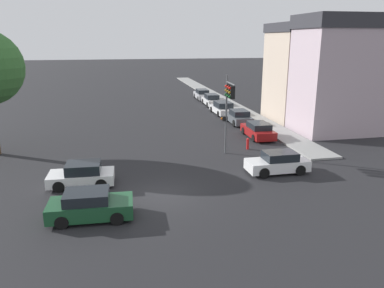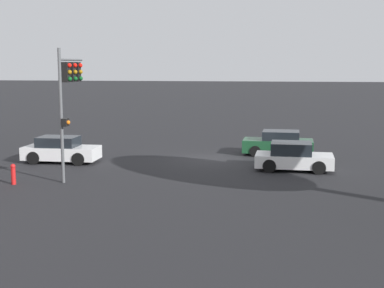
% 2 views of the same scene
% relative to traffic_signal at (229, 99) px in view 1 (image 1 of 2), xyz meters
% --- Properties ---
extents(ground_plane, '(300.00, 300.00, 0.00)m').
position_rel_traffic_signal_xyz_m(ground_plane, '(-5.68, -6.21, -4.33)').
color(ground_plane, black).
extents(sidewalk_strip, '(2.52, 60.00, 0.15)m').
position_rel_traffic_signal_xyz_m(sidewalk_strip, '(6.87, 27.70, -4.25)').
color(sidewalk_strip, gray).
rests_on(sidewalk_strip, ground_plane).
extents(rowhouse_backdrop, '(7.74, 12.18, 10.58)m').
position_rel_traffic_signal_xyz_m(rowhouse_backdrop, '(11.84, 8.31, 0.88)').
color(rowhouse_backdrop, '#B29EA8').
rests_on(rowhouse_backdrop, ground_plane).
extents(traffic_signal, '(0.53, 2.51, 5.96)m').
position_rel_traffic_signal_xyz_m(traffic_signal, '(0.00, 0.00, 0.00)').
color(traffic_signal, '#515456').
rests_on(traffic_signal, ground_plane).
extents(crossing_car_0, '(4.10, 2.08, 1.43)m').
position_rel_traffic_signal_xyz_m(crossing_car_0, '(-9.44, -8.35, -3.65)').
color(crossing_car_0, '#194728').
rests_on(crossing_car_0, ground_plane).
extents(crossing_car_1, '(3.88, 2.09, 1.40)m').
position_rel_traffic_signal_xyz_m(crossing_car_1, '(-10.16, -3.80, -3.67)').
color(crossing_car_1, silver).
rests_on(crossing_car_1, ground_plane).
extents(crossing_car_2, '(4.02, 1.86, 1.40)m').
position_rel_traffic_signal_xyz_m(crossing_car_2, '(2.23, -4.04, -3.66)').
color(crossing_car_2, silver).
rests_on(crossing_car_2, ground_plane).
extents(parked_car_0, '(1.96, 4.39, 1.37)m').
position_rel_traffic_signal_xyz_m(parked_car_0, '(4.30, 4.81, -3.67)').
color(parked_car_0, maroon).
rests_on(parked_car_0, ground_plane).
extents(parked_car_1, '(1.95, 4.16, 1.46)m').
position_rel_traffic_signal_xyz_m(parked_car_1, '(4.40, 10.51, -3.63)').
color(parked_car_1, '#4C5156').
rests_on(parked_car_1, ground_plane).
extents(parked_car_2, '(2.12, 4.77, 1.46)m').
position_rel_traffic_signal_xyz_m(parked_car_2, '(4.22, 15.88, -3.64)').
color(parked_car_2, silver).
rests_on(parked_car_2, ground_plane).
extents(parked_car_3, '(1.87, 4.37, 1.49)m').
position_rel_traffic_signal_xyz_m(parked_car_3, '(4.43, 22.06, -3.63)').
color(parked_car_3, silver).
rests_on(parked_car_3, ground_plane).
extents(parked_car_4, '(1.93, 4.74, 1.45)m').
position_rel_traffic_signal_xyz_m(parked_car_4, '(4.39, 27.34, -3.64)').
color(parked_car_4, '#B7B7BC').
rests_on(parked_car_4, ground_plane).
extents(fire_hydrant, '(0.22, 0.22, 0.92)m').
position_rel_traffic_signal_xyz_m(fire_hydrant, '(2.14, 1.47, -3.84)').
color(fire_hydrant, red).
rests_on(fire_hydrant, ground_plane).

